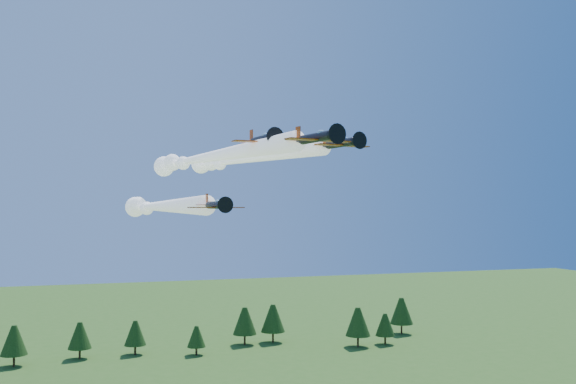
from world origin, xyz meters
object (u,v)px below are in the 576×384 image
object	(u,v)px
plane_lead	(207,157)
plane_right	(241,159)
plane_left	(157,206)
plane_slot	(262,140)

from	to	relation	value
plane_lead	plane_right	size ratio (longest dim) A/B	1.09
plane_left	plane_slot	xyz separation A→B (m)	(11.13, -22.72, 8.74)
plane_left	plane_slot	distance (m)	26.77
plane_slot	plane_lead	bearing A→B (deg)	97.22
plane_right	plane_slot	bearing A→B (deg)	-109.00
plane_right	plane_slot	distance (m)	23.48
plane_right	plane_slot	xyz separation A→B (m)	(-2.85, -23.30, 0.72)
plane_lead	plane_right	xyz separation A→B (m)	(6.90, 5.62, 0.36)
plane_left	plane_right	xyz separation A→B (m)	(13.97, 0.58, 8.02)
plane_lead	plane_left	world-z (taller)	plane_lead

